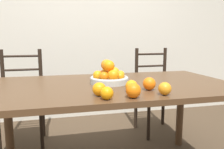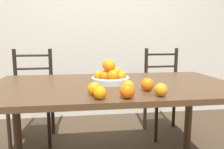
# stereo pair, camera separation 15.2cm
# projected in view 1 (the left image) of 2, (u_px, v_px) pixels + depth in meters

# --- Properties ---
(wall_back) EXTENTS (8.00, 0.06, 2.60)m
(wall_back) POSITION_uv_depth(u_px,v_px,m) (86.00, 24.00, 3.01)
(wall_back) COLOR beige
(wall_back) RESTS_ON ground_plane
(dining_table) EXTENTS (1.79, 0.98, 0.77)m
(dining_table) POSITION_uv_depth(u_px,v_px,m) (113.00, 96.00, 1.61)
(dining_table) COLOR #4C331E
(dining_table) RESTS_ON ground_plane
(fruit_bowl) EXTENTS (0.28, 0.28, 0.18)m
(fruit_bowl) POSITION_uv_depth(u_px,v_px,m) (109.00, 76.00, 1.61)
(fruit_bowl) COLOR #B2B7B2
(fruit_bowl) RESTS_ON dining_table
(orange_loose_0) EXTENTS (0.08, 0.08, 0.08)m
(orange_loose_0) POSITION_uv_depth(u_px,v_px,m) (149.00, 84.00, 1.39)
(orange_loose_0) COLOR orange
(orange_loose_0) RESTS_ON dining_table
(orange_loose_1) EXTENTS (0.08, 0.08, 0.08)m
(orange_loose_1) POSITION_uv_depth(u_px,v_px,m) (133.00, 91.00, 1.20)
(orange_loose_1) COLOR orange
(orange_loose_1) RESTS_ON dining_table
(orange_loose_2) EXTENTS (0.08, 0.08, 0.08)m
(orange_loose_2) POSITION_uv_depth(u_px,v_px,m) (165.00, 89.00, 1.26)
(orange_loose_2) COLOR orange
(orange_loose_2) RESTS_ON dining_table
(orange_loose_3) EXTENTS (0.08, 0.08, 0.08)m
(orange_loose_3) POSITION_uv_depth(u_px,v_px,m) (99.00, 89.00, 1.24)
(orange_loose_3) COLOR orange
(orange_loose_3) RESTS_ON dining_table
(orange_loose_4) EXTENTS (0.07, 0.07, 0.07)m
(orange_loose_4) POSITION_uv_depth(u_px,v_px,m) (107.00, 93.00, 1.16)
(orange_loose_4) COLOR orange
(orange_loose_4) RESTS_ON dining_table
(orange_loose_5) EXTENTS (0.07, 0.07, 0.07)m
(orange_loose_5) POSITION_uv_depth(u_px,v_px,m) (131.00, 86.00, 1.33)
(orange_loose_5) COLOR orange
(orange_loose_5) RESTS_ON dining_table
(chair_left) EXTENTS (0.43, 0.41, 0.99)m
(chair_left) POSITION_uv_depth(u_px,v_px,m) (22.00, 100.00, 2.25)
(chair_left) COLOR black
(chair_left) RESTS_ON ground_plane
(chair_right) EXTENTS (0.44, 0.42, 0.99)m
(chair_right) POSITION_uv_depth(u_px,v_px,m) (155.00, 92.00, 2.59)
(chair_right) COLOR black
(chair_right) RESTS_ON ground_plane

